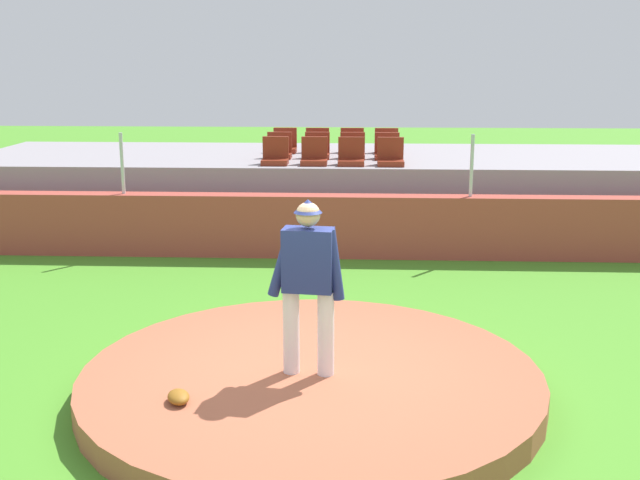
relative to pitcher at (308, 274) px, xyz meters
The scene contains 21 objects.
ground_plane 1.30m from the pitcher, 74.29° to the left, with size 60.00×60.00×0.00m, color #478E26.
pitchers_mound 1.17m from the pitcher, 74.29° to the left, with size 4.71×4.71×0.26m, color #A65A3E.
pitcher is the anchor object (origin of this frame).
baseball 1.76m from the pitcher, 86.95° to the left, with size 0.07×0.07×0.07m, color white.
fielding_glove 1.69m from the pitcher, 147.57° to the right, with size 0.30×0.20×0.11m, color #8B5617.
brick_barrier 5.72m from the pitcher, 89.78° to the left, with size 15.74×0.40×1.07m, color #A64237.
fence_post_left 6.69m from the pitcher, 121.86° to the left, with size 0.06×0.06×1.04m, color silver.
fence_post_right 6.16m from the pitcher, 67.12° to the left, with size 0.06×0.06×1.04m, color silver.
bleacher_platform 8.42m from the pitcher, 89.85° to the left, with size 14.47×4.07×1.43m, color gray.
stadium_chair_0 6.99m from the pitcher, 98.48° to the left, with size 0.48×0.44×0.50m.
stadium_chair_1 6.92m from the pitcher, 92.57° to the left, with size 0.48×0.44×0.50m.
stadium_chair_2 6.91m from the pitcher, 86.93° to the left, with size 0.48×0.44×0.50m.
stadium_chair_3 6.97m from the pitcher, 80.99° to the left, with size 0.48×0.44×0.50m.
stadium_chair_4 7.84m from the pitcher, 97.62° to the left, with size 0.48×0.44×0.50m.
stadium_chair_5 7.80m from the pitcher, 92.20° to the left, with size 0.48×0.44×0.50m.
stadium_chair_6 7.79m from the pitcher, 87.13° to the left, with size 0.48×0.44×0.50m.
stadium_chair_7 7.84m from the pitcher, 82.22° to the left, with size 0.48×0.44×0.50m.
stadium_chair_8 8.74m from the pitcher, 96.66° to the left, with size 0.48×0.44×0.50m.
stadium_chair_9 8.68m from the pitcher, 92.25° to the left, with size 0.48×0.44×0.50m.
stadium_chair_10 8.70m from the pitcher, 87.52° to the left, with size 0.48×0.44×0.50m.
stadium_chair_11 8.75m from the pitcher, 82.89° to the left, with size 0.48×0.44×0.50m.
Camera 1 is at (0.43, -7.40, 3.41)m, focal length 43.59 mm.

